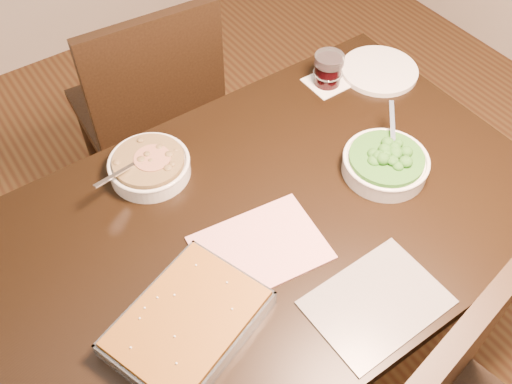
{
  "coord_description": "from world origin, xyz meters",
  "views": [
    {
      "loc": [
        -0.53,
        -0.68,
        1.88
      ],
      "look_at": [
        -0.01,
        0.05,
        0.8
      ],
      "focal_mm": 40.0,
      "sensor_mm": 36.0,
      "label": 1
    }
  ],
  "objects": [
    {
      "name": "magazine_a",
      "position": [
        -0.08,
        -0.06,
        0.75
      ],
      "size": [
        0.32,
        0.25,
        0.01
      ],
      "primitive_type": "cube",
      "rotation": [
        0.0,
        0.0,
        -0.13
      ],
      "color": "#BE3648",
      "rests_on": "table"
    },
    {
      "name": "ground",
      "position": [
        0.0,
        0.0,
        0.0
      ],
      "size": [
        4.0,
        4.0,
        0.0
      ],
      "primitive_type": "plane",
      "color": "#402312",
      "rests_on": "ground"
    },
    {
      "name": "coaster",
      "position": [
        0.43,
        0.32,
        0.75
      ],
      "size": [
        0.12,
        0.12,
        0.0
      ],
      "primitive_type": "cube",
      "color": "white",
      "rests_on": "table"
    },
    {
      "name": "table",
      "position": [
        0.0,
        0.0,
        0.65
      ],
      "size": [
        1.4,
        0.9,
        0.75
      ],
      "color": "black",
      "rests_on": "ground"
    },
    {
      "name": "broccoli_bowl",
      "position": [
        0.33,
        -0.05,
        0.78
      ],
      "size": [
        0.23,
        0.23,
        0.09
      ],
      "color": "silver",
      "rests_on": "table"
    },
    {
      "name": "baking_dish",
      "position": [
        -0.33,
        -0.14,
        0.78
      ],
      "size": [
        0.38,
        0.33,
        0.06
      ],
      "rotation": [
        0.0,
        0.0,
        0.34
      ],
      "color": "silver",
      "rests_on": "table"
    },
    {
      "name": "stew_bowl",
      "position": [
        -0.18,
        0.3,
        0.78
      ],
      "size": [
        0.23,
        0.21,
        0.08
      ],
      "color": "silver",
      "rests_on": "table"
    },
    {
      "name": "dinner_plate",
      "position": [
        0.6,
        0.27,
        0.76
      ],
      "size": [
        0.24,
        0.24,
        0.02
      ],
      "primitive_type": "cylinder",
      "color": "silver",
      "rests_on": "table"
    },
    {
      "name": "chair_far",
      "position": [
        0.03,
        0.76,
        0.54
      ],
      "size": [
        0.48,
        0.48,
        0.96
      ],
      "rotation": [
        0.0,
        0.0,
        3.06
      ],
      "color": "black",
      "rests_on": "ground"
    },
    {
      "name": "wine_tumbler",
      "position": [
        0.43,
        0.32,
        0.8
      ],
      "size": [
        0.09,
        0.09,
        0.1
      ],
      "color": "black",
      "rests_on": "coaster"
    },
    {
      "name": "magazine_b",
      "position": [
        0.05,
        -0.33,
        0.75
      ],
      "size": [
        0.3,
        0.22,
        0.01
      ],
      "primitive_type": "cube",
      "rotation": [
        0.0,
        0.0,
        0.01
      ],
      "color": "#282931",
      "rests_on": "table"
    }
  ]
}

